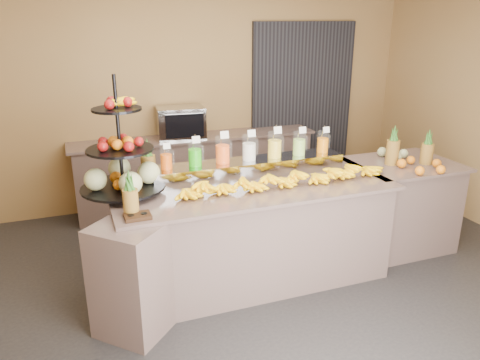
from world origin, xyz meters
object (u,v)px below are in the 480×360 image
pitcher_tray (249,168)px  banana_heap (283,177)px  condiment_caddy (138,216)px  fruit_stand (128,165)px  oven_warmer (181,122)px  right_fruit_pile (415,159)px

pitcher_tray → banana_heap: size_ratio=0.94×
pitcher_tray → condiment_caddy: 1.32m
fruit_stand → condiment_caddy: (-0.02, -0.57, -0.23)m
fruit_stand → oven_warmer: 1.96m
condiment_caddy → right_fruit_pile: size_ratio=0.41×
fruit_stand → right_fruit_pile: fruit_stand is taller
pitcher_tray → banana_heap: 0.40m
pitcher_tray → fruit_stand: fruit_stand is taller
banana_heap → oven_warmer: 2.08m
condiment_caddy → right_fruit_pile: right_fruit_pile is taller
pitcher_tray → fruit_stand: bearing=-175.9°
banana_heap → fruit_stand: fruit_stand is taller
pitcher_tray → banana_heap: bearing=-62.8°
right_fruit_pile → banana_heap: bearing=-179.2°
right_fruit_pile → oven_warmer: size_ratio=0.83×
pitcher_tray → fruit_stand: (-1.12, -0.08, 0.17)m
banana_heap → condiment_caddy: size_ratio=10.10×
right_fruit_pile → oven_warmer: bearing=133.3°
pitcher_tray → right_fruit_pile: bearing=-11.5°
oven_warmer → fruit_stand: bearing=-111.1°
pitcher_tray → condiment_caddy: pitcher_tray is taller
pitcher_tray → right_fruit_pile: (1.64, -0.33, 0.00)m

